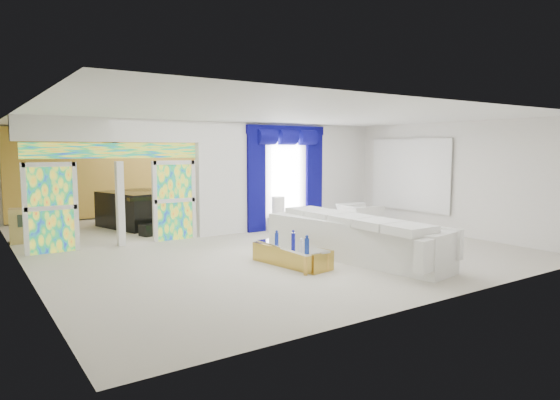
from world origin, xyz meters
TOP-DOWN VIEW (x-y plane):
  - floor at (0.00, 0.00)m, footprint 12.00×12.00m
  - dividing_wall at (2.15, 1.00)m, footprint 5.70×0.18m
  - dividing_header at (-2.85, 1.00)m, footprint 4.30×0.18m
  - stained_panel_left at (-4.28, 1.00)m, footprint 0.95×0.04m
  - stained_panel_right at (-1.42, 1.00)m, footprint 0.95×0.04m
  - stained_transom at (-2.85, 1.00)m, footprint 4.00×0.05m
  - window_pane at (1.90, 0.90)m, footprint 1.00×0.02m
  - blue_drape_left at (0.90, 0.87)m, footprint 0.55×0.10m
  - blue_drape_right at (2.90, 0.87)m, footprint 0.55×0.10m
  - blue_pelmet at (1.90, 0.87)m, footprint 2.60×0.12m
  - wall_mirror at (4.94, -1.00)m, footprint 0.04×2.70m
  - gold_curtains at (0.00, 5.90)m, footprint 9.70×0.12m
  - white_sofa at (0.81, -3.17)m, footprint 1.61×4.29m
  - coffee_table at (-0.54, -2.87)m, footprint 0.85×1.78m
  - console_table at (1.79, 0.66)m, footprint 1.18×0.49m
  - table_lamp at (1.49, 0.66)m, footprint 0.36×0.36m
  - armchair at (3.54, -0.43)m, footprint 1.14×1.25m
  - grand_piano at (-1.56, 3.59)m, footprint 2.08×2.41m
  - piano_bench at (-1.56, 1.99)m, footprint 0.97×0.59m
  - tv_console at (-4.66, 2.73)m, footprint 0.65×0.60m
  - chandelier at (-2.30, 3.40)m, footprint 0.60×0.60m
  - decanters at (-0.53, -3.00)m, footprint 0.18×1.22m

SIDE VIEW (x-z plane):
  - floor at x=0.00m, z-range 0.00..0.00m
  - piano_bench at x=-1.56m, z-range 0.00..0.30m
  - coffee_table at x=-0.54m, z-range 0.00..0.38m
  - console_table at x=1.79m, z-range 0.00..0.38m
  - armchair at x=3.54m, z-range 0.00..0.71m
  - white_sofa at x=0.81m, z-range 0.00..0.80m
  - tv_console at x=-4.66m, z-range 0.00..0.84m
  - decanters at x=-0.53m, z-range 0.35..0.62m
  - grand_piano at x=-1.56m, z-range 0.00..1.04m
  - table_lamp at x=1.49m, z-range 0.38..0.96m
  - stained_panel_left at x=-4.28m, z-range 0.00..2.00m
  - stained_panel_right at x=-1.42m, z-range 0.00..2.00m
  - blue_drape_left at x=0.90m, z-range 0.00..2.80m
  - blue_drape_right at x=2.90m, z-range 0.00..2.80m
  - window_pane at x=1.90m, z-range 0.30..2.60m
  - dividing_wall at x=2.15m, z-range 0.00..3.00m
  - gold_curtains at x=0.00m, z-range 0.05..2.95m
  - wall_mirror at x=4.94m, z-range 0.60..2.50m
  - stained_transom at x=-2.85m, z-range 2.08..2.42m
  - chandelier at x=-2.30m, z-range 2.35..2.95m
  - dividing_header at x=-2.85m, z-range 2.45..3.00m
  - blue_pelmet at x=1.90m, z-range 2.69..2.94m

